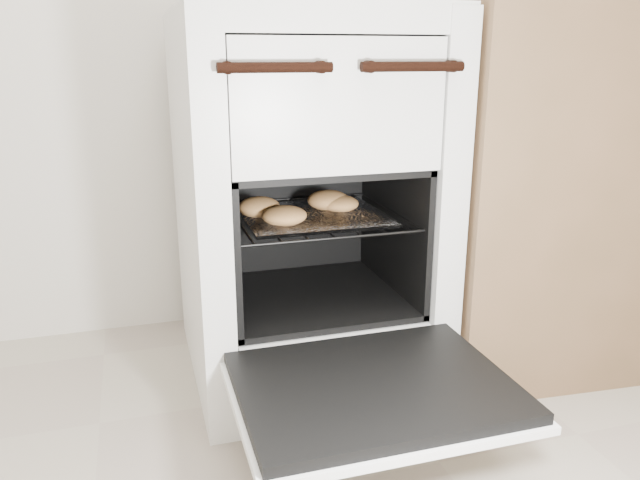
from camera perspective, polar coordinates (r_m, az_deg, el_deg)
The scene contains 6 objects.
stove at distance 1.55m, azimuth -1.51°, elevation 3.15°, with size 0.58×0.64×0.89m.
oven_door at distance 1.20m, azimuth 4.93°, elevation -13.47°, with size 0.52×0.41×0.04m.
oven_rack at distance 1.49m, azimuth -0.86°, elevation 2.19°, with size 0.42×0.41×0.01m.
foil_sheet at distance 1.47m, azimuth -0.65°, elevation 2.23°, with size 0.33×0.29×0.01m, color white.
baked_rolls at distance 1.45m, azimuth -1.72°, elevation 3.11°, with size 0.31×0.24×0.05m.
counter at distance 1.88m, azimuth 23.28°, elevation 5.91°, with size 0.97×0.65×0.97m, color brown.
Camera 1 is at (-0.21, -0.27, 0.80)m, focal length 35.00 mm.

